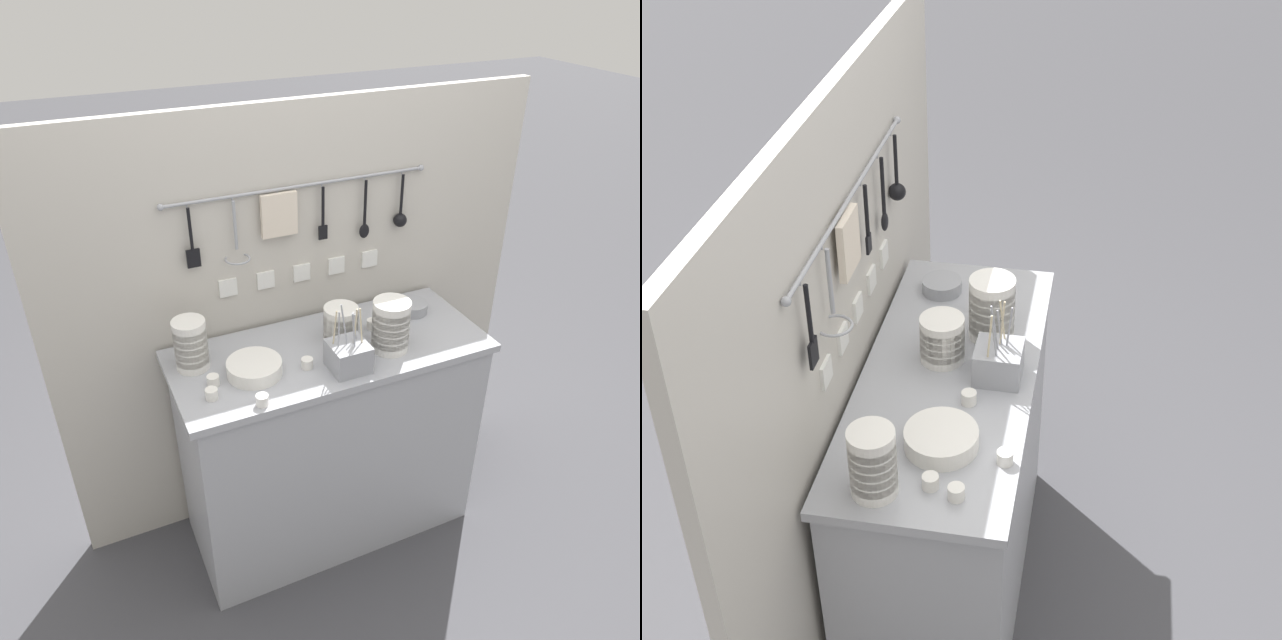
{
  "view_description": "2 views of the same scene",
  "coord_description": "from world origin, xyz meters",
  "views": [
    {
      "loc": [
        -0.85,
        -1.78,
        2.29
      ],
      "look_at": [
        -0.05,
        -0.01,
        1.09
      ],
      "focal_mm": 35.0,
      "sensor_mm": 36.0,
      "label": 1
    },
    {
      "loc": [
        -2.03,
        -0.4,
        2.58
      ],
      "look_at": [
        0.07,
        -0.03,
        1.1
      ],
      "focal_mm": 50.0,
      "sensor_mm": 36.0,
      "label": 2
    }
  ],
  "objects": [
    {
      "name": "bowl_stack_nested_right",
      "position": [
        0.06,
        0.03,
        1.02
      ],
      "size": [
        0.13,
        0.13,
        0.15
      ],
      "color": "silver",
      "rests_on": "counter"
    },
    {
      "name": "bowl_stack_short_front",
      "position": [
        0.21,
        -0.09,
        1.05
      ],
      "size": [
        0.14,
        0.14,
        0.2
      ],
      "color": "silver",
      "rests_on": "counter"
    },
    {
      "name": "ground_plane",
      "position": [
        0.0,
        0.0,
        0.0
      ],
      "size": [
        20.0,
        20.0,
        0.0
      ],
      "primitive_type": "plane",
      "color": "#424247"
    },
    {
      "name": "cup_front_left",
      "position": [
        -0.13,
        -0.08,
        0.97
      ],
      "size": [
        0.04,
        0.04,
        0.04
      ],
      "color": "silver",
      "rests_on": "counter"
    },
    {
      "name": "cup_edge_far",
      "position": [
        -0.49,
        -0.11,
        0.97
      ],
      "size": [
        0.04,
        0.04,
        0.04
      ],
      "color": "silver",
      "rests_on": "counter"
    },
    {
      "name": "counter",
      "position": [
        0.0,
        0.0,
        0.48
      ],
      "size": [
        1.22,
        0.51,
        0.95
      ],
      "color": "#9EA0A8",
      "rests_on": "ground"
    },
    {
      "name": "cup_by_caddy",
      "position": [
        -0.35,
        -0.21,
        0.97
      ],
      "size": [
        0.04,
        0.04,
        0.04
      ],
      "color": "silver",
      "rests_on": "counter"
    },
    {
      "name": "plate_stack",
      "position": [
        -0.32,
        -0.04,
        0.98
      ],
      "size": [
        0.2,
        0.2,
        0.05
      ],
      "color": "silver",
      "rests_on": "counter"
    },
    {
      "name": "back_wall",
      "position": [
        0.0,
        0.29,
        0.91
      ],
      "size": [
        2.02,
        0.11,
        1.82
      ],
      "color": "#BCB7AD",
      "rests_on": "ground"
    },
    {
      "name": "cup_edge_near",
      "position": [
        0.21,
        0.06,
        0.97
      ],
      "size": [
        0.04,
        0.04,
        0.04
      ],
      "color": "silver",
      "rests_on": "counter"
    },
    {
      "name": "cutlery_caddy",
      "position": [
        0.01,
        -0.15,
        1.01
      ],
      "size": [
        0.14,
        0.14,
        0.26
      ],
      "color": "#93969E",
      "rests_on": "counter"
    },
    {
      "name": "cup_front_right",
      "position": [
        -0.47,
        -0.04,
        0.97
      ],
      "size": [
        0.04,
        0.04,
        0.04
      ],
      "color": "silver",
      "rests_on": "counter"
    },
    {
      "name": "bowl_stack_wide_centre",
      "position": [
        -0.51,
        0.09,
        1.05
      ],
      "size": [
        0.12,
        0.12,
        0.2
      ],
      "color": "silver",
      "rests_on": "counter"
    },
    {
      "name": "steel_mixing_bowl",
      "position": [
        0.43,
        0.11,
        0.97
      ],
      "size": [
        0.13,
        0.13,
        0.04
      ],
      "color": "#93969E",
      "rests_on": "counter"
    }
  ]
}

